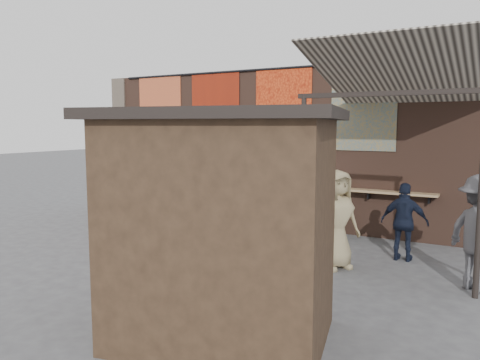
% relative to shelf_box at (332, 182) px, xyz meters
% --- Properties ---
extents(ground, '(70.00, 70.00, 0.00)m').
position_rel_shelf_box_xyz_m(ground, '(-1.66, -2.30, -1.26)').
color(ground, '#474749').
rests_on(ground, ground).
extents(brick_wall, '(10.00, 0.40, 4.00)m').
position_rel_shelf_box_xyz_m(brick_wall, '(-1.66, 0.40, 0.74)').
color(brick_wall, brown).
rests_on(brick_wall, ground).
extents(pier_left, '(0.50, 0.50, 4.00)m').
position_rel_shelf_box_xyz_m(pier_left, '(-6.86, 0.40, 0.74)').
color(pier_left, '#4C4238').
rests_on(pier_left, ground).
extents(eating_counter, '(8.00, 0.32, 0.05)m').
position_rel_shelf_box_xyz_m(eating_counter, '(-1.66, 0.03, -0.16)').
color(eating_counter, '#9E7A51').
rests_on(eating_counter, brick_wall).
extents(shelf_box, '(0.64, 0.32, 0.27)m').
position_rel_shelf_box_xyz_m(shelf_box, '(0.00, 0.00, 0.00)').
color(shelf_box, white).
rests_on(shelf_box, eating_counter).
extents(tapestry_redgold, '(1.50, 0.02, 2.00)m').
position_rel_shelf_box_xyz_m(tapestry_redgold, '(-5.26, 0.18, 1.74)').
color(tapestry_redgold, maroon).
rests_on(tapestry_redgold, brick_wall).
extents(tapestry_sun, '(1.50, 0.02, 2.00)m').
position_rel_shelf_box_xyz_m(tapestry_sun, '(-3.36, 0.18, 1.74)').
color(tapestry_sun, red).
rests_on(tapestry_sun, brick_wall).
extents(tapestry_orange, '(1.50, 0.02, 2.00)m').
position_rel_shelf_box_xyz_m(tapestry_orange, '(-1.36, 0.18, 1.74)').
color(tapestry_orange, '#DB4B1B').
rests_on(tapestry_orange, brick_wall).
extents(tapestry_multi, '(1.50, 0.02, 2.00)m').
position_rel_shelf_box_xyz_m(tapestry_multi, '(0.64, 0.18, 1.74)').
color(tapestry_multi, '#235982').
rests_on(tapestry_multi, brick_wall).
extents(hang_rail, '(9.50, 0.06, 0.06)m').
position_rel_shelf_box_xyz_m(hang_rail, '(-1.66, 0.17, 2.72)').
color(hang_rail, black).
rests_on(hang_rail, brick_wall).
extents(scooter_stool_0, '(0.34, 0.75, 0.71)m').
position_rel_shelf_box_xyz_m(scooter_stool_0, '(-4.32, -0.25, -0.90)').
color(scooter_stool_0, '#10521B').
rests_on(scooter_stool_0, ground).
extents(scooter_stool_1, '(0.35, 0.77, 0.74)m').
position_rel_shelf_box_xyz_m(scooter_stool_1, '(-3.75, -0.33, -0.89)').
color(scooter_stool_1, black).
rests_on(scooter_stool_1, ground).
extents(scooter_stool_2, '(0.36, 0.80, 0.76)m').
position_rel_shelf_box_xyz_m(scooter_stool_2, '(-3.07, -0.26, -0.88)').
color(scooter_stool_2, navy).
rests_on(scooter_stool_2, ground).
extents(scooter_stool_3, '(0.40, 0.88, 0.84)m').
position_rel_shelf_box_xyz_m(scooter_stool_3, '(-2.51, -0.28, -0.84)').
color(scooter_stool_3, '#A9161A').
rests_on(scooter_stool_3, ground).
extents(scooter_stool_4, '(0.34, 0.75, 0.71)m').
position_rel_shelf_box_xyz_m(scooter_stool_4, '(-1.88, -0.32, -0.90)').
color(scooter_stool_4, black).
rests_on(scooter_stool_4, ground).
extents(scooter_stool_5, '(0.35, 0.78, 0.74)m').
position_rel_shelf_box_xyz_m(scooter_stool_5, '(-1.28, -0.28, -0.89)').
color(scooter_stool_5, '#AE0D22').
rests_on(scooter_stool_5, ground).
extents(scooter_stool_6, '(0.37, 0.81, 0.77)m').
position_rel_shelf_box_xyz_m(scooter_stool_6, '(-0.68, -0.31, -0.87)').
color(scooter_stool_6, '#0B0F80').
rests_on(scooter_stool_6, ground).
extents(scooter_stool_7, '(0.36, 0.79, 0.75)m').
position_rel_shelf_box_xyz_m(scooter_stool_7, '(-0.05, -0.33, -0.88)').
color(scooter_stool_7, '#11530B').
rests_on(scooter_stool_7, ground).
extents(diner_left, '(0.63, 0.52, 1.48)m').
position_rel_shelf_box_xyz_m(diner_left, '(-5.41, -0.30, -0.52)').
color(diner_left, '#94B4D8').
rests_on(diner_left, ground).
extents(diner_right, '(0.96, 0.82, 1.73)m').
position_rel_shelf_box_xyz_m(diner_right, '(-4.17, -0.48, -0.40)').
color(diner_right, '#2E2329').
rests_on(diner_right, ground).
extents(shopper_navy, '(0.88, 0.37, 1.50)m').
position_rel_shelf_box_xyz_m(shopper_navy, '(1.91, -1.39, -0.51)').
color(shopper_navy, black).
rests_on(shopper_navy, ground).
extents(shopper_grey, '(1.33, 1.30, 1.83)m').
position_rel_shelf_box_xyz_m(shopper_grey, '(3.24, -2.52, -0.35)').
color(shopper_grey, '#525156').
rests_on(shopper_grey, ground).
extents(shopper_tan, '(0.98, 1.05, 1.80)m').
position_rel_shelf_box_xyz_m(shopper_tan, '(0.94, -2.49, -0.36)').
color(shopper_tan, '#94845E').
rests_on(shopper_tan, ground).
extents(market_stall, '(2.78, 2.31, 2.64)m').
position_rel_shelf_box_xyz_m(market_stall, '(0.63, -5.89, 0.06)').
color(market_stall, black).
rests_on(market_stall, ground).
extents(stall_roof, '(3.12, 2.64, 0.12)m').
position_rel_shelf_box_xyz_m(stall_roof, '(0.63, -5.89, 1.44)').
color(stall_roof, black).
rests_on(stall_roof, market_stall).
extents(stall_sign, '(1.18, 0.30, 0.50)m').
position_rel_shelf_box_xyz_m(stall_sign, '(0.43, -4.97, 0.66)').
color(stall_sign, gold).
rests_on(stall_sign, market_stall).
extents(stall_shelf, '(2.00, 0.54, 0.06)m').
position_rel_shelf_box_xyz_m(stall_shelf, '(0.43, -4.97, -0.30)').
color(stall_shelf, '#473321').
rests_on(stall_shelf, market_stall).
extents(awning_canvas, '(3.20, 3.28, 0.97)m').
position_rel_shelf_box_xyz_m(awning_canvas, '(1.84, -1.40, 2.29)').
color(awning_canvas, beige).
rests_on(awning_canvas, brick_wall).
extents(awning_ledger, '(3.30, 0.08, 0.12)m').
position_rel_shelf_box_xyz_m(awning_ledger, '(1.84, 0.19, 2.69)').
color(awning_ledger, '#33261C').
rests_on(awning_ledger, brick_wall).
extents(awning_header, '(3.00, 0.08, 0.08)m').
position_rel_shelf_box_xyz_m(awning_header, '(1.84, -2.90, 1.82)').
color(awning_header, black).
rests_on(awning_header, awning_post_left).
extents(awning_post_left, '(0.09, 0.09, 3.10)m').
position_rel_shelf_box_xyz_m(awning_post_left, '(0.44, -2.90, 0.29)').
color(awning_post_left, black).
rests_on(awning_post_left, ground).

